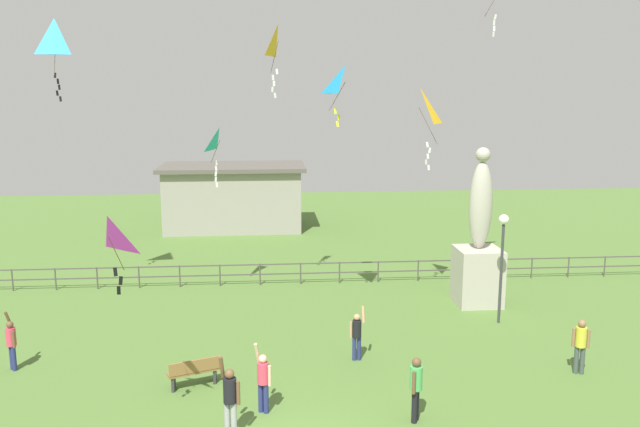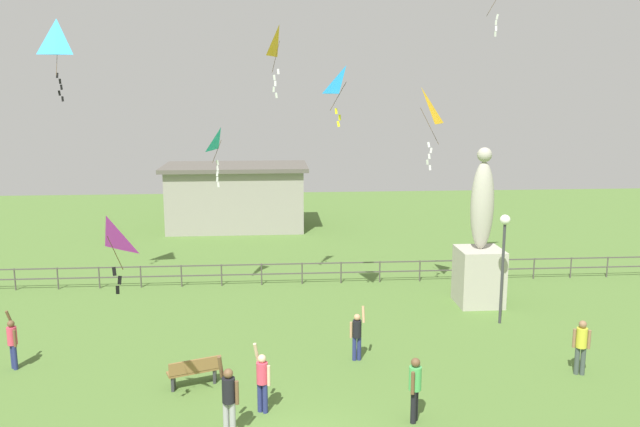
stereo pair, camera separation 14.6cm
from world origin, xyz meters
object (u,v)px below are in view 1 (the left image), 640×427
(person_3, at_px, (230,397))
(kite_4, at_px, (109,239))
(person_4, at_px, (357,333))
(kite_1, at_px, (420,110))
(kite_3, at_px, (56,41))
(lamppost, at_px, (503,244))
(person_1, at_px, (11,341))
(kite_5, at_px, (345,83))
(person_5, at_px, (416,385))
(statue_monument, at_px, (478,256))
(person_2, at_px, (263,379))
(park_bench, at_px, (195,371))
(kite_2, at_px, (220,142))
(person_0, at_px, (581,343))
(kite_0, at_px, (278,43))

(person_3, height_order, kite_4, kite_4)
(person_4, distance_m, kite_4, 8.83)
(kite_1, xyz_separation_m, kite_3, (-13.72, 1.68, 2.57))
(lamppost, distance_m, person_1, 16.38)
(kite_4, distance_m, kite_5, 11.00)
(kite_4, bearing_deg, person_5, 5.99)
(statue_monument, xyz_separation_m, person_5, (-4.54, -8.99, -0.96))
(statue_monument, relative_size, person_2, 3.29)
(lamppost, bearing_deg, park_bench, -157.42)
(statue_monument, height_order, kite_1, kite_1)
(person_5, relative_size, kite_2, 0.74)
(lamppost, distance_m, kite_3, 18.27)
(lamppost, distance_m, park_bench, 11.58)
(person_4, relative_size, kite_4, 0.97)
(statue_monument, xyz_separation_m, person_0, (0.96, -6.59, -0.99))
(person_5, relative_size, kite_0, 0.64)
(park_bench, xyz_separation_m, person_2, (1.94, -1.67, 0.48))
(kite_4, bearing_deg, kite_2, 81.54)
(person_4, relative_size, kite_2, 0.76)
(person_4, bearing_deg, kite_3, 145.85)
(statue_monument, distance_m, kite_5, 8.67)
(person_4, bearing_deg, kite_0, 110.39)
(person_3, xyz_separation_m, kite_2, (-0.84, 10.91, 5.30))
(kite_3, bearing_deg, kite_4, -69.61)
(statue_monument, height_order, lamppost, statue_monument)
(person_4, bearing_deg, person_5, -76.33)
(kite_0, distance_m, kite_2, 4.42)
(park_bench, height_order, person_4, person_4)
(person_3, relative_size, kite_4, 1.12)
(person_3, bearing_deg, kite_5, 65.02)
(kite_2, distance_m, kite_5, 5.85)
(park_bench, distance_m, kite_1, 12.74)
(lamppost, bearing_deg, person_0, -79.09)
(statue_monument, distance_m, kite_4, 15.54)
(lamppost, height_order, person_2, lamppost)
(lamppost, distance_m, kite_5, 7.94)
(person_4, xyz_separation_m, kite_3, (-10.62, 7.20, 9.25))
(person_0, bearing_deg, kite_2, 143.29)
(person_2, bearing_deg, kite_2, 99.45)
(kite_2, bearing_deg, person_1, -132.14)
(person_0, xyz_separation_m, person_2, (-9.35, -1.61, -0.02))
(kite_1, relative_size, kite_2, 1.31)
(statue_monument, relative_size, park_bench, 3.99)
(statue_monument, bearing_deg, kite_1, 169.27)
(park_bench, distance_m, kite_4, 5.79)
(person_1, xyz_separation_m, person_2, (7.52, -3.27, 0.04))
(statue_monument, distance_m, kite_0, 11.20)
(person_4, distance_m, kite_3, 15.82)
(kite_3, xyz_separation_m, kite_4, (4.41, -11.87, -5.06))
(person_0, relative_size, person_5, 0.98)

